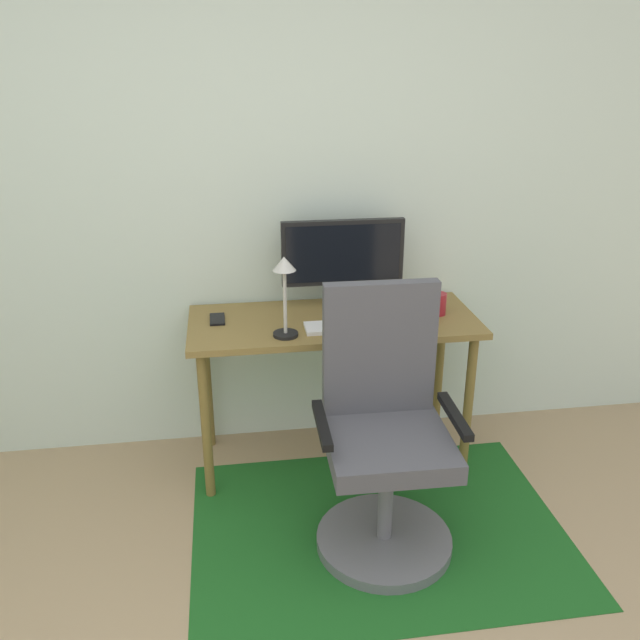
{
  "coord_description": "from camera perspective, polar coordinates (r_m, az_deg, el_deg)",
  "views": [
    {
      "loc": [
        -0.14,
        -0.96,
        1.91
      ],
      "look_at": [
        0.24,
        1.6,
        0.86
      ],
      "focal_mm": 37.25,
      "sensor_mm": 36.0,
      "label": 1
    }
  ],
  "objects": [
    {
      "name": "computer_mouse",
      "position": [
        3.06,
        9.03,
        0.01
      ],
      "size": [
        0.06,
        0.1,
        0.03
      ],
      "primitive_type": "ellipsoid",
      "color": "black",
      "rests_on": "desk"
    },
    {
      "name": "coffee_cup",
      "position": [
        3.17,
        10.05,
        1.38
      ],
      "size": [
        0.08,
        0.08,
        0.1
      ],
      "primitive_type": "cylinder",
      "color": "maroon",
      "rests_on": "desk"
    },
    {
      "name": "desk",
      "position": [
        3.12,
        1.15,
        -1.46
      ],
      "size": [
        1.34,
        0.55,
        0.76
      ],
      "color": "olive",
      "rests_on": "ground"
    },
    {
      "name": "desk_lamp",
      "position": [
        2.81,
        -3.07,
        3.24
      ],
      "size": [
        0.11,
        0.11,
        0.36
      ],
      "color": "black",
      "rests_on": "desk"
    },
    {
      "name": "area_rug",
      "position": [
        3.0,
        5.02,
        -17.43
      ],
      "size": [
        1.58,
        1.15,
        0.01
      ],
      "primitive_type": "cube",
      "color": "#1B5B1E",
      "rests_on": "ground"
    },
    {
      "name": "wall_back",
      "position": [
        3.22,
        -5.81,
        11.04
      ],
      "size": [
        6.0,
        0.1,
        2.6
      ],
      "primitive_type": "cube",
      "color": "silver",
      "rests_on": "ground"
    },
    {
      "name": "office_chair",
      "position": [
        2.72,
        5.54,
        -10.85
      ],
      "size": [
        0.57,
        0.56,
        1.09
      ],
      "rotation": [
        0.0,
        0.0,
        -0.02
      ],
      "color": "slate",
      "rests_on": "ground"
    },
    {
      "name": "cell_phone",
      "position": [
        3.1,
        -8.81,
        0.07
      ],
      "size": [
        0.07,
        0.14,
        0.01
      ],
      "primitive_type": "cube",
      "rotation": [
        0.0,
        0.0,
        0.01
      ],
      "color": "black",
      "rests_on": "desk"
    },
    {
      "name": "keyboard",
      "position": [
        2.98,
        2.83,
        -0.53
      ],
      "size": [
        0.43,
        0.13,
        0.02
      ],
      "primitive_type": "cube",
      "color": "white",
      "rests_on": "desk"
    },
    {
      "name": "monitor",
      "position": [
        3.13,
        1.98,
        5.51
      ],
      "size": [
        0.58,
        0.18,
        0.43
      ],
      "color": "#B2B2B7",
      "rests_on": "desk"
    }
  ]
}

